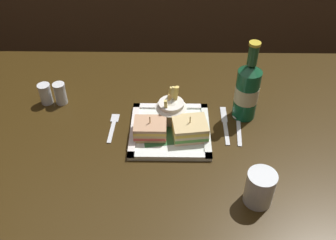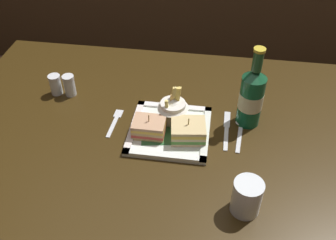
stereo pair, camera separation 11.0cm
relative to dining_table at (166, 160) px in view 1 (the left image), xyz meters
The scene contains 12 objects.
dining_table is the anchor object (origin of this frame).
square_plate 0.15m from the dining_table, 54.66° to the right, with size 0.23×0.23×0.02m.
sandwich_half_left 0.18m from the dining_table, 138.22° to the right, with size 0.09×0.07×0.07m.
sandwich_half_right 0.19m from the dining_table, 29.95° to the right, with size 0.11×0.10×0.07m.
fries_cup 0.20m from the dining_table, 64.44° to the left, with size 0.09×0.09×0.11m.
beer_bottle 0.34m from the dining_table, 15.01° to the left, with size 0.07×0.07×0.25m.
water_glass 0.39m from the dining_table, 48.69° to the right, with size 0.07×0.07×0.09m.
fork 0.21m from the dining_table, behind, with size 0.03×0.13×0.00m.
knife 0.23m from the dining_table, ahead, with size 0.02×0.17×0.00m.
spoon 0.26m from the dining_table, ahead, with size 0.03×0.14×0.01m.
salt_shaker 0.44m from the dining_table, 162.80° to the left, with size 0.04×0.04×0.07m.
pepper_shaker 0.40m from the dining_table, 160.54° to the left, with size 0.04×0.04×0.07m.
Camera 1 is at (0.02, -0.84, 1.51)m, focal length 40.73 mm.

